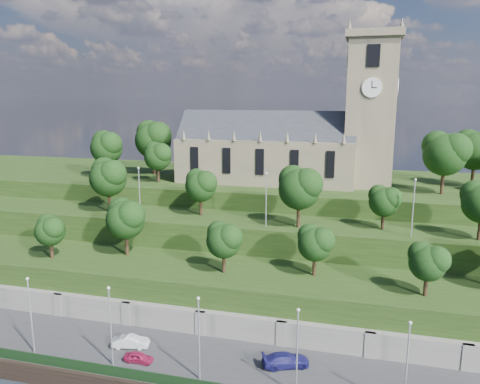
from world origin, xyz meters
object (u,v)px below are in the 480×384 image
(church, at_px, (293,142))
(car_right, at_px, (286,360))
(car_middle, at_px, (131,341))
(car_left, at_px, (139,357))

(church, distance_m, car_right, 44.00)
(car_middle, bearing_deg, car_right, -100.97)
(car_middle, bearing_deg, church, -30.97)
(car_left, bearing_deg, car_right, -78.94)
(car_middle, relative_size, car_right, 0.83)
(car_middle, distance_m, car_right, 18.12)
(car_left, height_order, car_middle, car_middle)
(car_middle, height_order, car_right, car_right)
(church, distance_m, car_middle, 46.10)
(church, xyz_separation_m, car_middle, (-12.68, -39.65, -19.82))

